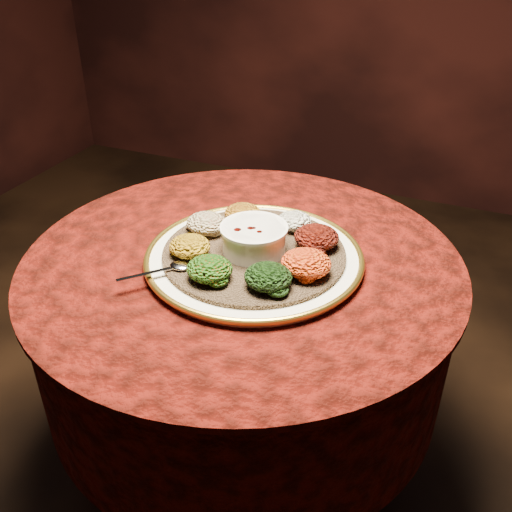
% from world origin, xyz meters
% --- Properties ---
extents(table, '(0.96, 0.96, 0.73)m').
position_xyz_m(table, '(0.00, 0.00, 0.55)').
color(table, black).
rests_on(table, ground).
extents(platter, '(0.49, 0.49, 0.02)m').
position_xyz_m(platter, '(0.03, -0.01, 0.75)').
color(platter, white).
rests_on(platter, table).
extents(injera, '(0.39, 0.39, 0.01)m').
position_xyz_m(injera, '(0.03, -0.01, 0.76)').
color(injera, brown).
rests_on(injera, platter).
extents(stew_bowl, '(0.14, 0.14, 0.06)m').
position_xyz_m(stew_bowl, '(0.03, -0.01, 0.80)').
color(stew_bowl, white).
rests_on(stew_bowl, injera).
extents(spoon, '(0.11, 0.11, 0.01)m').
position_xyz_m(spoon, '(-0.09, -0.14, 0.77)').
color(spoon, silver).
rests_on(spoon, injera).
extents(portion_ayib, '(0.08, 0.08, 0.04)m').
position_xyz_m(portion_ayib, '(0.08, 0.12, 0.78)').
color(portion_ayib, white).
rests_on(portion_ayib, injera).
extents(portion_kitfo, '(0.10, 0.09, 0.05)m').
position_xyz_m(portion_kitfo, '(0.15, 0.06, 0.79)').
color(portion_kitfo, black).
rests_on(portion_kitfo, injera).
extents(portion_tikil, '(0.10, 0.10, 0.05)m').
position_xyz_m(portion_tikil, '(0.16, -0.05, 0.79)').
color(portion_tikil, '#C97210').
rests_on(portion_tikil, injera).
extents(portion_gomen, '(0.09, 0.09, 0.04)m').
position_xyz_m(portion_gomen, '(0.11, -0.12, 0.78)').
color(portion_gomen, black).
rests_on(portion_gomen, injera).
extents(portion_mixveg, '(0.09, 0.09, 0.04)m').
position_xyz_m(portion_mixveg, '(-0.01, -0.14, 0.78)').
color(portion_mixveg, '#A3230A').
rests_on(portion_mixveg, injera).
extents(portion_kik, '(0.09, 0.08, 0.04)m').
position_xyz_m(portion_kik, '(-0.09, -0.08, 0.78)').
color(portion_kik, '#A67A0E').
rests_on(portion_kik, injera).
extents(portion_timatim, '(0.09, 0.09, 0.04)m').
position_xyz_m(portion_timatim, '(-0.10, 0.03, 0.78)').
color(portion_timatim, maroon).
rests_on(portion_timatim, injera).
extents(portion_shiro, '(0.09, 0.08, 0.04)m').
position_xyz_m(portion_shiro, '(-0.04, 0.10, 0.78)').
color(portion_shiro, '#986712').
rests_on(portion_shiro, injera).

